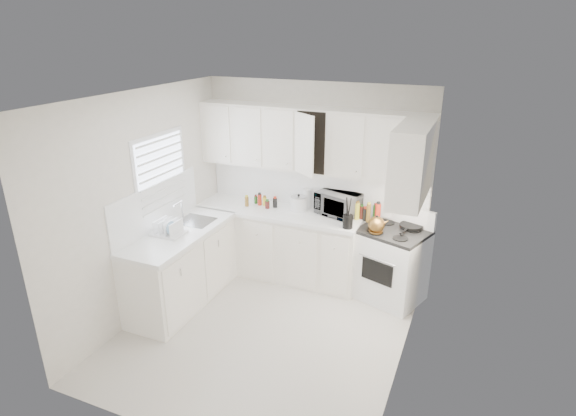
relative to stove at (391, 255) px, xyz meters
The scene contains 37 objects.
floor 1.81m from the stove, 131.85° to the right, with size 3.20×3.20×0.00m, color silver.
ceiling 2.64m from the stove, 131.85° to the right, with size 3.20×3.20×0.00m, color white.
wall_back 1.38m from the stove, 163.95° to the left, with size 3.00×3.00×0.00m, color white.
wall_front 3.17m from the stove, 111.64° to the right, with size 3.00×3.00×0.00m, color white.
wall_left 3.01m from the stove, 154.27° to the right, with size 3.20×3.20×0.00m, color white.
wall_right 1.50m from the stove, 74.17° to the right, with size 3.20×3.20×0.00m, color white.
window_blinds 2.94m from the stove, 160.61° to the right, with size 0.06×0.96×1.06m, color white, non-canonical shape.
lower_cabinets_back 1.54m from the stove, behind, with size 2.22×0.60×0.90m, color white, non-canonical shape.
lower_cabinets_left 2.58m from the stove, 155.38° to the right, with size 0.60×1.60×0.90m, color white, non-canonical shape.
countertop_back 1.57m from the stove, behind, with size 2.24×0.64×0.05m, color white.
countertop_left 2.59m from the stove, 155.29° to the right, with size 0.64×1.62×0.05m, color white.
backsplash_back 1.34m from the stove, 164.41° to the left, with size 2.98×0.02×0.55m, color white.
backsplash_left 2.91m from the stove, 157.82° to the right, with size 0.02×1.60×0.55m, color white.
upper_cabinets_back 1.47m from the stove, behind, with size 3.00×0.33×0.80m, color white, non-canonical shape.
upper_cabinets_right 1.03m from the stove, 66.61° to the right, with size 0.33×0.90×0.80m, color white, non-canonical shape.
sink 2.49m from the stove, 162.78° to the right, with size 0.42×0.38×0.30m, color gray, non-canonical shape.
stove is the anchor object (origin of this frame).
tea_kettle 0.52m from the stove, 138.37° to the right, with size 0.24×0.21×0.23m, color olive, non-canonical shape.
frying_pan 0.45m from the stove, 41.63° to the left, with size 0.28×0.48×0.04m, color black, non-canonical shape.
microwave 0.95m from the stove, 166.51° to the left, with size 0.53×0.29×0.36m, color gray.
rice_cooker 1.37m from the stove, behind, with size 0.22×0.22×0.22m, color white, non-canonical shape.
paper_towel 1.33m from the stove, 168.39° to the left, with size 0.12×0.12×0.27m, color white.
utensil_crock 0.79m from the stove, 160.00° to the right, with size 0.13×0.13×0.40m, color black, non-canonical shape.
dish_rack 2.72m from the stove, 153.77° to the right, with size 0.37×0.28×0.20m, color white, non-canonical shape.
spice_left_0 2.04m from the stove, behind, with size 0.06×0.06×0.13m, color brown.
spice_left_1 1.96m from the stove, behind, with size 0.06×0.06×0.13m, color #276521.
spice_left_2 1.89m from the stove, behind, with size 0.06×0.06×0.13m, color red.
spice_left_3 1.82m from the stove, behind, with size 0.06×0.06×0.13m, color yellow.
spice_left_4 1.75m from the stove, behind, with size 0.06×0.06×0.13m, color maroon.
spice_left_5 1.67m from the stove, behind, with size 0.06×0.06×0.13m, color black.
sauce_right_0 0.74m from the stove, 161.44° to the left, with size 0.06×0.06×0.19m, color red.
sauce_right_1 0.69m from the stove, 165.77° to the left, with size 0.06×0.06×0.19m, color yellow.
sauce_right_2 0.67m from the stove, 157.31° to the left, with size 0.06×0.06×0.19m, color maroon.
sauce_right_3 0.61m from the stove, 162.04° to the left, with size 0.06×0.06×0.19m, color black.
sauce_right_4 0.60m from the stove, 151.03° to the left, with size 0.06×0.06×0.19m, color brown.
sauce_right_5 0.55m from the stove, 155.79° to the left, with size 0.06×0.06×0.19m, color #276521.
sauce_right_6 0.54m from the stove, 140.68° to the left, with size 0.06×0.06×0.19m, color red.
Camera 1 is at (1.98, -3.98, 3.21)m, focal length 29.27 mm.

